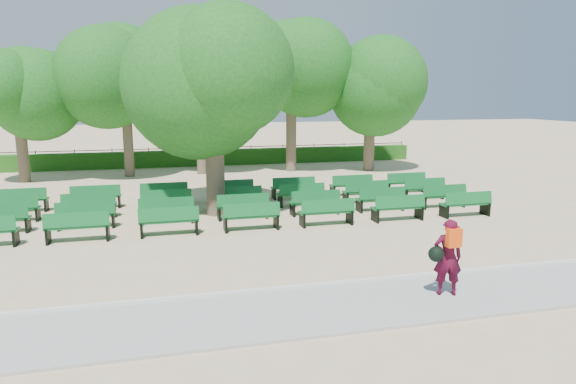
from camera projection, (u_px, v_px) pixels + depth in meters
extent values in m
plane|color=tan|center=(239.00, 221.00, 16.80)|extent=(120.00, 120.00, 0.00)
cube|color=#A4A4A0|center=(300.00, 311.00, 9.75)|extent=(30.00, 2.20, 0.06)
cube|color=silver|center=(285.00, 289.00, 10.84)|extent=(30.00, 0.12, 0.10)
cube|color=#215917|center=(202.00, 158.00, 30.04)|extent=(26.00, 0.70, 0.90)
cube|color=#106028|center=(239.00, 202.00, 17.79)|extent=(1.74, 0.50, 0.06)
cube|color=#106028|center=(240.00, 196.00, 17.55)|extent=(1.73, 0.15, 0.41)
cylinder|color=brown|center=(215.00, 165.00, 17.45)|extent=(0.64, 0.64, 3.48)
ellipsoid|color=#1D621C|center=(213.00, 71.00, 16.88)|extent=(4.95, 4.95, 4.46)
imported|color=#460A1F|center=(448.00, 257.00, 10.36)|extent=(0.66, 0.52, 1.58)
cube|color=#FF4D0D|center=(454.00, 238.00, 10.11)|extent=(0.30, 0.15, 0.37)
sphere|color=black|center=(436.00, 254.00, 10.22)|extent=(0.32, 0.32, 0.32)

